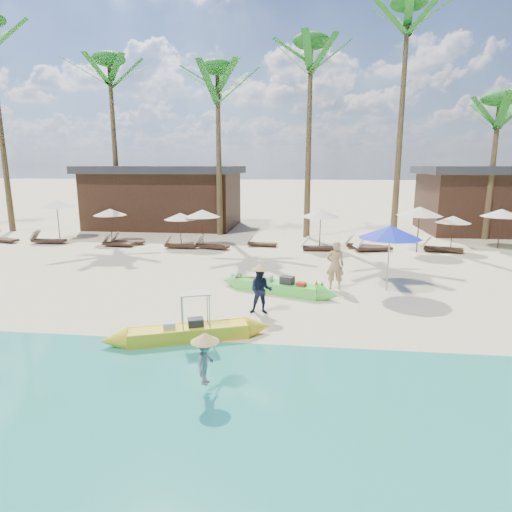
# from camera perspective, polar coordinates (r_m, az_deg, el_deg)

# --- Properties ---
(ground) EXTENTS (240.00, 240.00, 0.00)m
(ground) POSITION_cam_1_polar(r_m,az_deg,el_deg) (13.31, -2.90, -7.17)
(ground) COLOR beige
(ground) RESTS_ON ground
(wet_sand_strip) EXTENTS (240.00, 4.50, 0.01)m
(wet_sand_strip) POSITION_cam_1_polar(r_m,az_deg,el_deg) (8.85, -8.62, -17.73)
(wet_sand_strip) COLOR tan
(wet_sand_strip) RESTS_ON ground
(green_canoe) EXTENTS (4.77, 2.05, 0.63)m
(green_canoe) POSITION_cam_1_polar(r_m,az_deg,el_deg) (14.98, 2.78, -4.12)
(green_canoe) COLOR #52E445
(green_canoe) RESTS_ON ground
(yellow_canoe) EXTENTS (4.60, 1.99, 1.25)m
(yellow_canoe) POSITION_cam_1_polar(r_m,az_deg,el_deg) (11.17, -8.99, -10.05)
(yellow_canoe) COLOR yellow
(yellow_canoe) RESTS_ON ground
(tourist) EXTENTS (0.66, 0.45, 1.75)m
(tourist) POSITION_cam_1_polar(r_m,az_deg,el_deg) (15.49, 10.51, -1.24)
(tourist) COLOR tan
(tourist) RESTS_ON ground
(vendor_green) EXTENTS (0.71, 0.56, 1.42)m
(vendor_green) POSITION_cam_1_polar(r_m,az_deg,el_deg) (12.77, 0.67, -4.63)
(vendor_green) COLOR #121933
(vendor_green) RESTS_ON ground
(vendor_yellow) EXTENTS (0.44, 0.65, 0.94)m
(vendor_yellow) POSITION_cam_1_polar(r_m,az_deg,el_deg) (8.59, -6.74, -13.77)
(vendor_yellow) COLOR gray
(vendor_yellow) RESTS_ON ground
(blue_umbrella) EXTENTS (2.17, 2.17, 2.34)m
(blue_umbrella) POSITION_cam_1_polar(r_m,az_deg,el_deg) (15.48, 17.46, 3.07)
(blue_umbrella) COLOR #99999E
(blue_umbrella) RESTS_ON ground
(resort_parasol_2) EXTENTS (2.27, 2.27, 2.34)m
(resort_parasol_2) POSITION_cam_1_polar(r_m,az_deg,el_deg) (28.42, -25.05, 6.35)
(resort_parasol_2) COLOR #392217
(resort_parasol_2) RESTS_ON ground
(lounger_2_left) EXTENTS (1.93, 1.08, 0.63)m
(lounger_2_left) POSITION_cam_1_polar(r_m,az_deg,el_deg) (28.74, -30.67, 2.01)
(lounger_2_left) COLOR #392217
(lounger_2_left) RESTS_ON ground
(resort_parasol_3) EXTENTS (1.87, 1.87, 1.93)m
(resort_parasol_3) POSITION_cam_1_polar(r_m,az_deg,el_deg) (25.98, -18.88, 5.57)
(resort_parasol_3) COLOR #392217
(resort_parasol_3) RESTS_ON ground
(lounger_3_left) EXTENTS (1.95, 0.61, 0.66)m
(lounger_3_left) POSITION_cam_1_polar(r_m,az_deg,el_deg) (27.08, -26.15, 1.97)
(lounger_3_left) COLOR #392217
(lounger_3_left) RESTS_ON ground
(lounger_3_right) EXTENTS (1.78, 0.67, 0.59)m
(lounger_3_right) POSITION_cam_1_polar(r_m,az_deg,el_deg) (24.62, -18.13, 1.67)
(lounger_3_right) COLOR #392217
(lounger_3_right) RESTS_ON ground
(resort_parasol_4) EXTENTS (1.78, 1.78, 1.83)m
(resort_parasol_4) POSITION_cam_1_polar(r_m,az_deg,el_deg) (23.64, -10.07, 5.23)
(resort_parasol_4) COLOR #392217
(resort_parasol_4) RESTS_ON ground
(lounger_4_left) EXTENTS (1.85, 0.76, 0.61)m
(lounger_4_left) POSITION_cam_1_polar(r_m,az_deg,el_deg) (25.00, -16.90, 1.91)
(lounger_4_left) COLOR #392217
(lounger_4_left) RESTS_ON ground
(lounger_4_right) EXTENTS (1.82, 0.64, 0.61)m
(lounger_4_right) POSITION_cam_1_polar(r_m,az_deg,el_deg) (23.27, -10.24, 1.52)
(lounger_4_right) COLOR #392217
(lounger_4_right) RESTS_ON ground
(resort_parasol_5) EXTENTS (1.96, 1.96, 2.02)m
(resort_parasol_5) POSITION_cam_1_polar(r_m,az_deg,el_deg) (23.36, -7.19, 5.66)
(resort_parasol_5) COLOR #392217
(resort_parasol_5) RESTS_ON ground
(lounger_5_left) EXTENTS (1.94, 0.99, 0.63)m
(lounger_5_left) POSITION_cam_1_polar(r_m,az_deg,el_deg) (22.87, -6.12, 1.48)
(lounger_5_left) COLOR #392217
(lounger_5_left) RESTS_ON ground
(resort_parasol_6) EXTENTS (2.05, 2.05, 2.11)m
(resort_parasol_6) POSITION_cam_1_polar(r_m,az_deg,el_deg) (22.76, 8.61, 5.66)
(resort_parasol_6) COLOR #392217
(resort_parasol_6) RESTS_ON ground
(lounger_6_left) EXTENTS (1.71, 0.70, 0.57)m
(lounger_6_left) POSITION_cam_1_polar(r_m,az_deg,el_deg) (23.45, 0.56, 1.75)
(lounger_6_left) COLOR #392217
(lounger_6_left) RESTS_ON ground
(lounger_6_right) EXTENTS (1.90, 0.61, 0.64)m
(lounger_6_right) POSITION_cam_1_polar(r_m,az_deg,el_deg) (22.48, 8.21, 1.25)
(lounger_6_right) COLOR #392217
(lounger_6_right) RESTS_ON ground
(resort_parasol_7) EXTENTS (2.27, 2.27, 2.34)m
(resort_parasol_7) POSITION_cam_1_polar(r_m,az_deg,el_deg) (23.04, 20.99, 5.60)
(resort_parasol_7) COLOR #392217
(resort_parasol_7) RESTS_ON ground
(lounger_7_left) EXTENTS (2.00, 1.08, 0.65)m
(lounger_7_left) POSITION_cam_1_polar(r_m,az_deg,el_deg) (23.44, 13.93, 1.46)
(lounger_7_left) COLOR #392217
(lounger_7_left) RESTS_ON ground
(lounger_7_right) EXTENTS (2.08, 1.12, 0.68)m
(lounger_7_right) POSITION_cam_1_polar(r_m,az_deg,el_deg) (22.85, 15.07, 1.15)
(lounger_7_right) COLOR #392217
(lounger_7_right) RESTS_ON ground
(resort_parasol_8) EXTENTS (1.76, 1.76, 1.81)m
(resort_parasol_8) POSITION_cam_1_polar(r_m,az_deg,el_deg) (24.26, 24.81, 4.44)
(resort_parasol_8) COLOR #392217
(resort_parasol_8) RESTS_ON ground
(lounger_8_left) EXTENTS (2.06, 1.16, 0.67)m
(lounger_8_left) POSITION_cam_1_polar(r_m,az_deg,el_deg) (23.92, 23.34, 1.05)
(lounger_8_left) COLOR #392217
(lounger_8_left) RESTS_ON ground
(resort_parasol_9) EXTENTS (2.06, 2.06, 2.12)m
(resort_parasol_9) POSITION_cam_1_polar(r_m,az_deg,el_deg) (25.98, 29.93, 5.00)
(resort_parasol_9) COLOR #392217
(resort_parasol_9) RESTS_ON ground
(palm_2) EXTENTS (2.08, 2.08, 11.33)m
(palm_2) POSITION_cam_1_polar(r_m,az_deg,el_deg) (30.60, -18.82, 20.47)
(palm_2) COLOR brown
(palm_2) RESTS_ON ground
(palm_3) EXTENTS (2.08, 2.08, 10.52)m
(palm_3) POSITION_cam_1_polar(r_m,az_deg,el_deg) (27.55, -5.13, 20.77)
(palm_3) COLOR brown
(palm_3) RESTS_ON ground
(palm_4) EXTENTS (2.08, 2.08, 11.70)m
(palm_4) POSITION_cam_1_polar(r_m,az_deg,el_deg) (26.88, 7.26, 22.83)
(palm_4) COLOR brown
(palm_4) RESTS_ON ground
(palm_5) EXTENTS (2.08, 2.08, 13.60)m
(palm_5) POSITION_cam_1_polar(r_m,az_deg,el_deg) (28.04, 19.35, 24.69)
(palm_5) COLOR brown
(palm_5) RESTS_ON ground
(palm_6) EXTENTS (2.08, 2.08, 8.51)m
(palm_6) POSITION_cam_1_polar(r_m,az_deg,el_deg) (29.07, 29.58, 15.82)
(palm_6) COLOR brown
(palm_6) RESTS_ON ground
(pavilion_west) EXTENTS (10.80, 6.60, 4.30)m
(pavilion_west) POSITION_cam_1_polar(r_m,az_deg,el_deg) (31.64, -12.02, 7.82)
(pavilion_west) COLOR #392217
(pavilion_west) RESTS_ON ground
(pavilion_east) EXTENTS (8.80, 6.60, 4.30)m
(pavilion_east) POSITION_cam_1_polar(r_m,az_deg,el_deg) (32.22, 28.59, 6.71)
(pavilion_east) COLOR #392217
(pavilion_east) RESTS_ON ground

